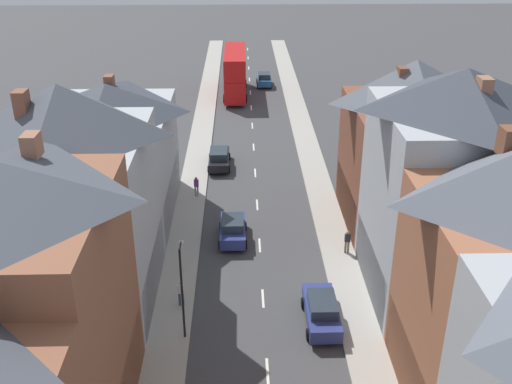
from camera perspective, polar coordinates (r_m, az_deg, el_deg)
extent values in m
cube|color=#A8A399|center=(53.00, -5.66, 2.71)|extent=(2.20, 104.00, 0.14)
cube|color=#A8A399|center=(53.22, 5.37, 2.83)|extent=(2.20, 104.00, 0.14)
cube|color=silver|center=(30.73, 1.10, -16.67)|extent=(0.14, 1.80, 0.01)
cube|color=silver|center=(35.38, 0.67, -10.10)|extent=(0.14, 1.80, 0.01)
cube|color=silver|center=(40.39, 0.35, -5.10)|extent=(0.14, 1.80, 0.01)
cube|color=silver|center=(45.64, 0.11, -1.23)|extent=(0.14, 1.80, 0.01)
cube|color=silver|center=(51.06, -0.08, 1.84)|extent=(0.14, 1.80, 0.01)
cube|color=silver|center=(56.59, -0.23, 4.31)|extent=(0.14, 1.80, 0.01)
cube|color=silver|center=(62.21, -0.36, 6.33)|extent=(0.14, 1.80, 0.01)
cube|color=silver|center=(67.89, -0.46, 8.02)|extent=(0.14, 1.80, 0.01)
cube|color=silver|center=(73.63, -0.55, 9.45)|extent=(0.14, 1.80, 0.01)
cube|color=silver|center=(79.40, -0.63, 10.67)|extent=(0.14, 1.80, 0.01)
cube|color=silver|center=(85.21, -0.70, 11.73)|extent=(0.14, 1.80, 0.01)
cube|color=silver|center=(91.04, -0.76, 12.65)|extent=(0.14, 1.80, 0.01)
cube|color=silver|center=(96.89, -0.81, 13.45)|extent=(0.14, 1.80, 0.01)
cube|color=brown|center=(26.36, -21.72, -11.73)|extent=(8.00, 9.34, 10.99)
cube|color=#99664C|center=(24.65, -20.59, 4.17)|extent=(0.60, 0.90, 0.94)
cube|color=#ADB2B7|center=(34.05, -16.74, -2.85)|extent=(8.00, 9.33, 10.10)
cube|color=navy|center=(34.99, -9.73, -7.81)|extent=(0.12, 8.58, 3.20)
pyramid|color=#474C56|center=(31.61, -18.21, 7.40)|extent=(8.00, 9.33, 2.71)
cube|color=brown|center=(31.12, -21.42, 7.86)|extent=(0.60, 0.90, 1.26)
cube|color=#ADB2B7|center=(43.59, -13.37, 2.43)|extent=(8.00, 11.42, 7.93)
cube|color=black|center=(43.93, -8.02, -0.31)|extent=(0.12, 10.50, 3.20)
pyramid|color=#383D47|center=(41.93, -14.06, 8.66)|extent=(8.00, 11.42, 1.99)
cube|color=brown|center=(42.55, -13.77, 9.87)|extent=(0.60, 0.90, 1.33)
cube|color=#A36042|center=(28.61, 22.54, -10.01)|extent=(8.00, 7.57, 9.89)
cube|color=maroon|center=(29.36, 14.07, -15.88)|extent=(0.12, 6.97, 3.20)
cube|color=brown|center=(27.08, 22.82, 4.44)|extent=(0.60, 0.90, 1.20)
cube|color=#ADB2B7|center=(34.76, 17.74, -1.35)|extent=(8.00, 8.79, 11.22)
cube|color=olive|center=(35.66, 10.83, -7.20)|extent=(0.12, 8.08, 3.20)
pyramid|color=#383D47|center=(32.41, 19.33, 9.24)|extent=(8.00, 8.79, 2.16)
cube|color=#99664C|center=(31.20, 20.90, 9.31)|extent=(0.60, 0.90, 0.96)
cube|color=brown|center=(42.80, 14.02, 2.55)|extent=(8.00, 8.68, 8.81)
cube|color=#1E5133|center=(43.09, 8.57, -0.89)|extent=(0.12, 7.99, 3.20)
pyramid|color=#565B66|center=(40.91, 14.90, 10.11)|extent=(8.00, 8.68, 2.92)
cube|color=brown|center=(40.27, 13.76, 10.75)|extent=(0.60, 0.90, 1.03)
cube|color=red|center=(72.16, -2.00, 10.45)|extent=(2.44, 10.80, 2.50)
cube|color=red|center=(71.56, -2.03, 12.31)|extent=(2.44, 10.58, 2.30)
cube|color=red|center=(71.29, -2.04, 13.24)|extent=(2.39, 10.37, 0.10)
cube|color=#28333D|center=(77.28, -1.98, 11.65)|extent=(2.20, 0.10, 1.20)
cube|color=#28333D|center=(76.75, -2.00, 13.31)|extent=(2.20, 0.10, 1.10)
cube|color=#28333D|center=(72.11, -2.96, 10.63)|extent=(0.06, 9.18, 0.90)
cube|color=#28333D|center=(71.56, -3.00, 12.37)|extent=(0.06, 9.18, 0.90)
cube|color=yellow|center=(76.58, -2.01, 13.90)|extent=(1.34, 0.08, 0.32)
cylinder|color=black|center=(75.71, -2.91, 10.27)|extent=(0.30, 1.00, 1.00)
cylinder|color=black|center=(75.69, -1.03, 10.30)|extent=(0.30, 1.00, 1.00)
cylinder|color=black|center=(69.65, -3.01, 8.88)|extent=(0.30, 1.00, 1.00)
cylinder|color=black|center=(69.62, -0.98, 8.90)|extent=(0.30, 1.00, 1.00)
cube|color=navy|center=(33.39, 6.25, -11.29)|extent=(1.70, 4.42, 0.77)
cube|color=#28333D|center=(32.81, 6.35, -10.57)|extent=(1.46, 2.21, 0.60)
cylinder|color=black|center=(34.62, 4.51, -10.48)|extent=(0.20, 0.62, 0.62)
cylinder|color=black|center=(34.82, 7.34, -10.39)|extent=(0.20, 0.62, 0.62)
cylinder|color=black|center=(32.47, 5.00, -13.34)|extent=(0.20, 0.62, 0.62)
cylinder|color=black|center=(32.69, 8.04, -13.21)|extent=(0.20, 0.62, 0.62)
cube|color=#236093|center=(76.40, 0.78, 10.58)|extent=(1.70, 3.86, 0.74)
cube|color=#28333D|center=(76.04, 0.79, 11.03)|extent=(1.46, 1.93, 0.60)
cylinder|color=black|center=(77.62, 0.10, 10.55)|extent=(0.20, 0.62, 0.62)
cylinder|color=black|center=(77.68, 1.38, 10.56)|extent=(0.20, 0.62, 0.62)
cylinder|color=black|center=(75.32, 0.16, 10.07)|extent=(0.20, 0.62, 0.62)
cylinder|color=black|center=(75.38, 1.47, 10.08)|extent=(0.20, 0.62, 0.62)
cube|color=black|center=(52.22, -3.53, 3.13)|extent=(1.70, 4.52, 0.69)
cube|color=#28333D|center=(51.77, -3.55, 3.69)|extent=(1.46, 2.26, 0.60)
cylinder|color=black|center=(53.68, -4.38, 3.35)|extent=(0.20, 0.62, 0.62)
cylinder|color=black|center=(53.62, -2.56, 3.38)|extent=(0.20, 0.62, 0.62)
cylinder|color=black|center=(51.11, -4.51, 2.15)|extent=(0.20, 0.62, 0.62)
cylinder|color=black|center=(51.04, -2.61, 2.18)|extent=(0.20, 0.62, 0.62)
cube|color=navy|center=(40.76, -2.22, -3.68)|extent=(1.70, 4.05, 0.78)
cube|color=#28333D|center=(40.25, -2.24, -2.96)|extent=(1.46, 2.02, 0.60)
cylinder|color=black|center=(42.07, -3.35, -3.31)|extent=(0.20, 0.62, 0.62)
cylinder|color=black|center=(42.04, -1.03, -3.29)|extent=(0.20, 0.62, 0.62)
cylinder|color=black|center=(39.90, -3.45, -5.07)|extent=(0.20, 0.62, 0.62)
cylinder|color=black|center=(39.87, -1.00, -5.04)|extent=(0.20, 0.62, 0.62)
cylinder|color=#3D4256|center=(34.67, -7.29, -10.06)|extent=(0.14, 0.14, 0.84)
cylinder|color=#3D4256|center=(34.65, -6.98, -10.06)|extent=(0.14, 0.14, 0.84)
cube|color=silver|center=(34.26, -7.20, -9.13)|extent=(0.36, 0.22, 0.54)
sphere|color=beige|center=(34.04, -7.23, -8.59)|extent=(0.22, 0.22, 0.22)
cylinder|color=brown|center=(39.56, 8.52, -5.20)|extent=(0.14, 0.14, 0.84)
cylinder|color=brown|center=(39.59, 8.78, -5.19)|extent=(0.14, 0.14, 0.84)
cube|color=black|center=(39.23, 8.71, -4.33)|extent=(0.36, 0.22, 0.54)
sphere|color=#9E7051|center=(39.04, 8.75, -3.84)|extent=(0.22, 0.22, 0.22)
cylinder|color=gray|center=(46.75, -5.78, 0.08)|extent=(0.14, 0.14, 0.84)
cylinder|color=gray|center=(46.73, -5.56, 0.08)|extent=(0.14, 0.14, 0.84)
cube|color=#723384|center=(46.45, -5.71, 0.85)|extent=(0.36, 0.22, 0.54)
sphere|color=brown|center=(46.28, -5.73, 1.29)|extent=(0.22, 0.22, 0.22)
cylinder|color=black|center=(31.11, -7.03, -9.78)|extent=(0.12, 0.12, 5.50)
cylinder|color=black|center=(30.04, -7.23, -5.17)|extent=(0.08, 0.90, 0.08)
cube|color=beige|center=(30.46, -7.15, -4.86)|extent=(0.20, 0.32, 0.20)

